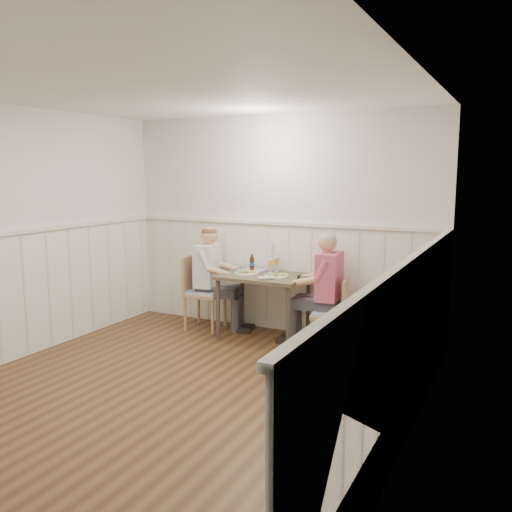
{
  "coord_description": "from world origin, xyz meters",
  "views": [
    {
      "loc": [
        2.67,
        -3.7,
        1.93
      ],
      "look_at": [
        -0.0,
        1.64,
        1.0
      ],
      "focal_mm": 38.0,
      "sensor_mm": 36.0,
      "label": 1
    }
  ],
  "objects_px": {
    "chair_right": "(334,311)",
    "beer_bottle": "(252,263)",
    "grass_vase": "(271,258)",
    "man_in_pink": "(325,298)",
    "chair_left": "(201,289)",
    "diner_cream": "(211,286)",
    "dining_table": "(264,283)"
  },
  "relations": [
    {
      "from": "beer_bottle",
      "to": "grass_vase",
      "type": "height_order",
      "value": "grass_vase"
    },
    {
      "from": "dining_table",
      "to": "diner_cream",
      "type": "xyz_separation_m",
      "value": [
        -0.75,
        0.06,
        -0.11
      ]
    },
    {
      "from": "man_in_pink",
      "to": "grass_vase",
      "type": "relative_size",
      "value": 3.71
    },
    {
      "from": "dining_table",
      "to": "chair_right",
      "type": "bearing_deg",
      "value": -3.64
    },
    {
      "from": "chair_right",
      "to": "chair_left",
      "type": "bearing_deg",
      "value": 177.76
    },
    {
      "from": "chair_left",
      "to": "beer_bottle",
      "type": "relative_size",
      "value": 4.45
    },
    {
      "from": "chair_left",
      "to": "man_in_pink",
      "type": "height_order",
      "value": "man_in_pink"
    },
    {
      "from": "chair_left",
      "to": "beer_bottle",
      "type": "height_order",
      "value": "beer_bottle"
    },
    {
      "from": "chair_left",
      "to": "diner_cream",
      "type": "height_order",
      "value": "diner_cream"
    },
    {
      "from": "dining_table",
      "to": "diner_cream",
      "type": "relative_size",
      "value": 0.76
    },
    {
      "from": "chair_right",
      "to": "man_in_pink",
      "type": "distance_m",
      "value": 0.2
    },
    {
      "from": "dining_table",
      "to": "chair_left",
      "type": "bearing_deg",
      "value": 179.16
    },
    {
      "from": "dining_table",
      "to": "chair_left",
      "type": "xyz_separation_m",
      "value": [
        -0.87,
        0.01,
        -0.16
      ]
    },
    {
      "from": "chair_left",
      "to": "grass_vase",
      "type": "height_order",
      "value": "grass_vase"
    },
    {
      "from": "man_in_pink",
      "to": "beer_bottle",
      "type": "bearing_deg",
      "value": 170.67
    },
    {
      "from": "man_in_pink",
      "to": "diner_cream",
      "type": "distance_m",
      "value": 1.5
    },
    {
      "from": "chair_right",
      "to": "man_in_pink",
      "type": "height_order",
      "value": "man_in_pink"
    },
    {
      "from": "dining_table",
      "to": "beer_bottle",
      "type": "height_order",
      "value": "beer_bottle"
    },
    {
      "from": "diner_cream",
      "to": "grass_vase",
      "type": "relative_size",
      "value": 3.69
    },
    {
      "from": "beer_bottle",
      "to": "chair_right",
      "type": "bearing_deg",
      "value": -12.52
    },
    {
      "from": "chair_right",
      "to": "grass_vase",
      "type": "distance_m",
      "value": 1.09
    },
    {
      "from": "diner_cream",
      "to": "grass_vase",
      "type": "height_order",
      "value": "diner_cream"
    },
    {
      "from": "grass_vase",
      "to": "diner_cream",
      "type": "bearing_deg",
      "value": -161.5
    },
    {
      "from": "dining_table",
      "to": "beer_bottle",
      "type": "distance_m",
      "value": 0.37
    },
    {
      "from": "dining_table",
      "to": "grass_vase",
      "type": "relative_size",
      "value": 2.8
    },
    {
      "from": "grass_vase",
      "to": "man_in_pink",
      "type": "bearing_deg",
      "value": -18.67
    },
    {
      "from": "chair_left",
      "to": "man_in_pink",
      "type": "bearing_deg",
      "value": 0.67
    },
    {
      "from": "diner_cream",
      "to": "beer_bottle",
      "type": "bearing_deg",
      "value": 15.36
    },
    {
      "from": "dining_table",
      "to": "man_in_pink",
      "type": "bearing_deg",
      "value": 2.43
    },
    {
      "from": "chair_left",
      "to": "man_in_pink",
      "type": "relative_size",
      "value": 0.7
    },
    {
      "from": "chair_right",
      "to": "beer_bottle",
      "type": "bearing_deg",
      "value": 167.48
    },
    {
      "from": "diner_cream",
      "to": "chair_left",
      "type": "bearing_deg",
      "value": -159.05
    }
  ]
}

